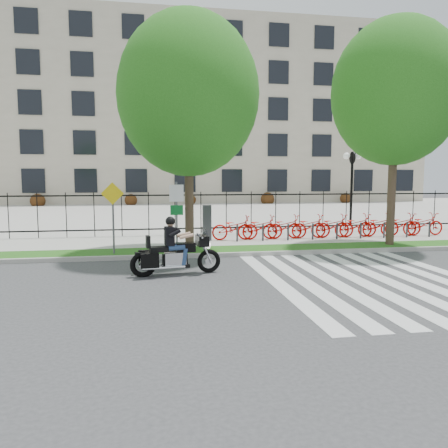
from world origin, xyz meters
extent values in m
plane|color=#353538|center=(0.00, 0.00, 0.00)|extent=(120.00, 120.00, 0.00)
cube|color=#9A9891|center=(0.00, 4.10, 0.07)|extent=(60.00, 0.20, 0.15)
cube|color=#185314|center=(0.00, 4.95, 0.07)|extent=(60.00, 1.50, 0.15)
cube|color=#A9A69E|center=(0.00, 7.45, 0.07)|extent=(60.00, 3.50, 0.15)
cube|color=#A9A69E|center=(0.00, 25.00, 0.05)|extent=(80.00, 34.00, 0.10)
cube|color=#ABA08A|center=(0.00, 45.00, 10.00)|extent=(60.00, 20.00, 20.00)
cylinder|color=black|center=(10.00, 12.00, 2.00)|extent=(0.14, 0.14, 4.00)
cylinder|color=black|center=(10.00, 12.00, 3.90)|extent=(0.06, 0.70, 0.70)
sphere|color=white|center=(9.65, 12.00, 4.00)|extent=(0.36, 0.36, 0.36)
sphere|color=white|center=(10.35, 12.00, 4.00)|extent=(0.36, 0.36, 0.36)
cylinder|color=#3B2E20|center=(0.29, 4.95, 2.18)|extent=(0.32, 0.32, 4.07)
ellipsoid|color=#195112|center=(0.29, 4.95, 5.73)|extent=(5.04, 5.04, 5.80)
cylinder|color=#3B2E20|center=(8.28, 4.95, 2.38)|extent=(0.32, 0.32, 4.46)
ellipsoid|color=#195112|center=(8.28, 4.95, 6.08)|extent=(4.90, 4.90, 5.63)
cube|color=#2D2D33|center=(1.23, 7.20, 0.90)|extent=(0.35, 0.25, 1.50)
imported|color=#CD0600|center=(2.43, 7.20, 0.67)|extent=(1.98, 0.69, 1.04)
cylinder|color=#2D2D33|center=(2.43, 6.70, 0.50)|extent=(0.08, 0.08, 0.70)
imported|color=#CD0600|center=(3.53, 7.20, 0.67)|extent=(1.98, 0.69, 1.04)
cylinder|color=#2D2D33|center=(3.53, 6.70, 0.50)|extent=(0.08, 0.08, 0.70)
imported|color=#CD0600|center=(4.63, 7.20, 0.67)|extent=(1.98, 0.69, 1.04)
cylinder|color=#2D2D33|center=(4.63, 6.70, 0.50)|extent=(0.08, 0.08, 0.70)
imported|color=#CD0600|center=(5.73, 7.20, 0.67)|extent=(1.98, 0.69, 1.04)
cylinder|color=#2D2D33|center=(5.73, 6.70, 0.50)|extent=(0.08, 0.08, 0.70)
imported|color=#CD0600|center=(6.83, 7.20, 0.67)|extent=(1.98, 0.69, 1.04)
cylinder|color=#2D2D33|center=(6.83, 6.70, 0.50)|extent=(0.08, 0.08, 0.70)
imported|color=#CD0600|center=(7.93, 7.20, 0.67)|extent=(1.98, 0.69, 1.04)
cylinder|color=#2D2D33|center=(7.93, 6.70, 0.50)|extent=(0.08, 0.08, 0.70)
imported|color=#CD0600|center=(9.03, 7.20, 0.67)|extent=(1.98, 0.69, 1.04)
cylinder|color=#2D2D33|center=(9.03, 6.70, 0.50)|extent=(0.08, 0.08, 0.70)
imported|color=#CD0600|center=(10.13, 7.20, 0.67)|extent=(1.98, 0.69, 1.04)
cylinder|color=#2D2D33|center=(10.13, 6.70, 0.50)|extent=(0.08, 0.08, 0.70)
imported|color=#CD0600|center=(11.23, 7.20, 0.67)|extent=(1.98, 0.69, 1.04)
cylinder|color=#2D2D33|center=(11.23, 6.70, 0.50)|extent=(0.08, 0.08, 0.70)
cylinder|color=#59595B|center=(-0.20, 4.60, 1.40)|extent=(0.07, 0.07, 2.50)
cube|color=white|center=(-0.20, 4.56, 2.25)|extent=(0.50, 0.03, 0.60)
cube|color=#0C6626|center=(-0.20, 4.56, 1.65)|extent=(0.45, 0.03, 0.35)
cylinder|color=#59595B|center=(-2.40, 4.60, 1.35)|extent=(0.07, 0.07, 2.40)
cube|color=yellow|center=(-2.40, 4.56, 2.25)|extent=(0.78, 0.03, 0.78)
torus|color=black|center=(0.56, 1.65, 0.34)|extent=(0.71, 0.22, 0.70)
torus|color=black|center=(-1.34, 1.41, 0.34)|extent=(0.75, 0.24, 0.74)
cube|color=black|center=(0.36, 1.62, 0.96)|extent=(0.37, 0.59, 0.30)
cube|color=#26262B|center=(0.43, 1.63, 1.19)|extent=(0.21, 0.52, 0.31)
cube|color=silver|center=(-0.44, 1.53, 0.46)|extent=(0.64, 0.42, 0.40)
cube|color=black|center=(-0.14, 1.56, 0.79)|extent=(0.59, 0.41, 0.26)
cube|color=black|center=(-0.79, 1.48, 0.77)|extent=(0.75, 0.45, 0.14)
cube|color=black|center=(-1.19, 1.43, 0.99)|extent=(0.14, 0.35, 0.34)
cube|color=black|center=(-1.16, 1.13, 0.51)|extent=(0.52, 0.22, 0.40)
cube|color=black|center=(-1.23, 1.73, 0.51)|extent=(0.52, 0.22, 0.40)
cube|color=black|center=(-0.59, 1.51, 1.13)|extent=(0.29, 0.43, 0.53)
sphere|color=tan|center=(-0.56, 1.51, 1.52)|extent=(0.23, 0.23, 0.23)
sphere|color=black|center=(-0.56, 1.51, 1.56)|extent=(0.27, 0.27, 0.27)
camera|label=1|loc=(-1.11, -10.93, 2.79)|focal=35.00mm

